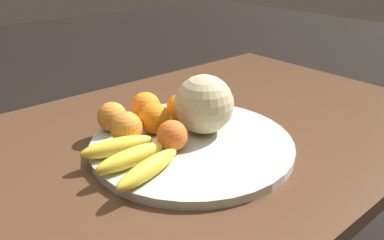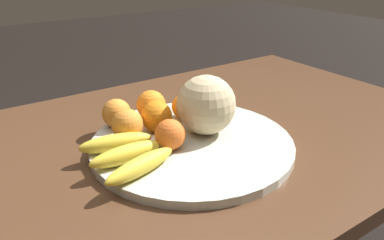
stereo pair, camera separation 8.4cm
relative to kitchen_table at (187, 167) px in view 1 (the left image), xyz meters
The scene contains 11 objects.
kitchen_table is the anchor object (origin of this frame).
fruit_bowl 0.12m from the kitchen_table, 118.01° to the right, with size 0.46×0.46×0.02m.
melon 0.19m from the kitchen_table, 64.96° to the right, with size 0.14×0.14×0.14m.
banana_bunch 0.24m from the kitchen_table, 161.79° to the right, with size 0.18×0.19×0.04m.
orange_front_left 0.19m from the kitchen_table, 116.55° to the left, with size 0.07×0.07×0.07m.
orange_front_right 0.16m from the kitchen_table, 68.89° to the left, with size 0.06×0.06×0.06m.
orange_mid_center 0.17m from the kitchen_table, 158.38° to the left, with size 0.07×0.07×0.07m.
orange_back_left 0.18m from the kitchen_table, 145.14° to the right, with size 0.07×0.07×0.07m.
orange_back_right 0.23m from the kitchen_table, 143.50° to the left, with size 0.07×0.07×0.07m.
orange_top_small 0.21m from the kitchen_table, 169.03° to the left, with size 0.07×0.07×0.07m.
produce_tag 0.15m from the kitchen_table, 169.38° to the right, with size 0.09×0.08×0.00m.
Camera 1 is at (-0.52, -0.64, 1.12)m, focal length 35.00 mm.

